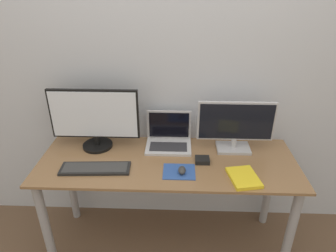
{
  "coord_description": "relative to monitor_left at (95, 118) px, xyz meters",
  "views": [
    {
      "loc": [
        0.06,
        -1.34,
        1.85
      ],
      "look_at": [
        -0.0,
        0.39,
        0.96
      ],
      "focal_mm": 32.0,
      "sensor_mm": 36.0,
      "label": 1
    }
  ],
  "objects": [
    {
      "name": "mousepad",
      "position": [
        0.58,
        -0.28,
        -0.22
      ],
      "size": [
        0.2,
        0.17,
        0.0
      ],
      "color": "#2D519E",
      "rests_on": "desk"
    },
    {
      "name": "monitor_left",
      "position": [
        0.0,
        0.0,
        0.0
      ],
      "size": [
        0.6,
        0.21,
        0.43
      ],
      "color": "black",
      "rests_on": "desk"
    },
    {
      "name": "power_brick",
      "position": [
        0.73,
        -0.17,
        -0.21
      ],
      "size": [
        0.09,
        0.08,
        0.03
      ],
      "color": "black",
      "rests_on": "desk"
    },
    {
      "name": "wall_back",
      "position": [
        0.5,
        0.21,
        0.28
      ],
      "size": [
        7.0,
        0.05,
        2.5
      ],
      "color": "silver",
      "rests_on": "ground_plane"
    },
    {
      "name": "mouse",
      "position": [
        0.59,
        -0.3,
        -0.2
      ],
      "size": [
        0.05,
        0.07,
        0.04
      ],
      "color": "#333333",
      "rests_on": "mousepad"
    },
    {
      "name": "desk",
      "position": [
        0.5,
        -0.16,
        -0.36
      ],
      "size": [
        1.69,
        0.61,
        0.75
      ],
      "color": "olive",
      "rests_on": "ground_plane"
    },
    {
      "name": "laptop",
      "position": [
        0.5,
        0.04,
        -0.16
      ],
      "size": [
        0.31,
        0.23,
        0.23
      ],
      "color": "silver",
      "rests_on": "desk"
    },
    {
      "name": "keyboard",
      "position": [
        0.05,
        -0.28,
        -0.21
      ],
      "size": [
        0.44,
        0.16,
        0.02
      ],
      "color": "black",
      "rests_on": "desk"
    },
    {
      "name": "monitor_right",
      "position": [
        0.95,
        -0.0,
        -0.04
      ],
      "size": [
        0.51,
        0.16,
        0.35
      ],
      "color": "#B2B2B7",
      "rests_on": "desk"
    },
    {
      "name": "book",
      "position": [
        0.96,
        -0.34,
        -0.21
      ],
      "size": [
        0.2,
        0.24,
        0.02
      ],
      "color": "yellow",
      "rests_on": "desk"
    }
  ]
}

